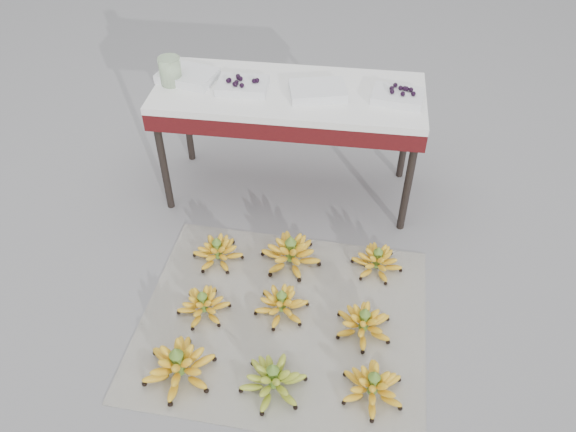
# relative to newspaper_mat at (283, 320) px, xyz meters

# --- Properties ---
(ground) EXTENTS (60.00, 60.00, 0.00)m
(ground) POSITION_rel_newspaper_mat_xyz_m (-0.11, -0.06, -0.00)
(ground) COLOR gray
(ground) RESTS_ON ground
(newspaper_mat) EXTENTS (1.29, 1.10, 0.01)m
(newspaper_mat) POSITION_rel_newspaper_mat_xyz_m (0.00, 0.00, 0.00)
(newspaper_mat) COLOR white
(newspaper_mat) RESTS_ON ground
(bunch_front_left) EXTENTS (0.36, 0.36, 0.18)m
(bunch_front_left) POSITION_rel_newspaper_mat_xyz_m (-0.38, -0.33, 0.06)
(bunch_front_left) COLOR yellow
(bunch_front_left) RESTS_ON newspaper_mat
(bunch_front_center) EXTENTS (0.28, 0.28, 0.16)m
(bunch_front_center) POSITION_rel_newspaper_mat_xyz_m (0.01, -0.33, 0.06)
(bunch_front_center) COLOR olive
(bunch_front_center) RESTS_ON newspaper_mat
(bunch_front_right) EXTENTS (0.31, 0.31, 0.16)m
(bunch_front_right) POSITION_rel_newspaper_mat_xyz_m (0.40, -0.31, 0.06)
(bunch_front_right) COLOR yellow
(bunch_front_right) RESTS_ON newspaper_mat
(bunch_mid_left) EXTENTS (0.26, 0.26, 0.14)m
(bunch_mid_left) POSITION_rel_newspaper_mat_xyz_m (-0.36, -0.00, 0.05)
(bunch_mid_left) COLOR yellow
(bunch_mid_left) RESTS_ON newspaper_mat
(bunch_mid_center) EXTENTS (0.26, 0.26, 0.15)m
(bunch_mid_center) POSITION_rel_newspaper_mat_xyz_m (-0.01, 0.05, 0.05)
(bunch_mid_center) COLOR yellow
(bunch_mid_center) RESTS_ON newspaper_mat
(bunch_mid_right) EXTENTS (0.30, 0.30, 0.15)m
(bunch_mid_right) POSITION_rel_newspaper_mat_xyz_m (0.35, -0.01, 0.06)
(bunch_mid_right) COLOR yellow
(bunch_mid_right) RESTS_ON newspaper_mat
(bunch_back_left) EXTENTS (0.25, 0.25, 0.15)m
(bunch_back_left) POSITION_rel_newspaper_mat_xyz_m (-0.37, 0.33, 0.05)
(bunch_back_left) COLOR yellow
(bunch_back_left) RESTS_ON newspaper_mat
(bunch_back_center) EXTENTS (0.35, 0.35, 0.18)m
(bunch_back_center) POSITION_rel_newspaper_mat_xyz_m (-0.01, 0.35, 0.06)
(bunch_back_center) COLOR yellow
(bunch_back_center) RESTS_ON newspaper_mat
(bunch_back_right) EXTENTS (0.29, 0.29, 0.15)m
(bunch_back_right) POSITION_rel_newspaper_mat_xyz_m (0.40, 0.37, 0.05)
(bunch_back_right) COLOR yellow
(bunch_back_right) RESTS_ON newspaper_mat
(vendor_table) EXTENTS (1.33, 0.53, 0.64)m
(vendor_table) POSITION_rel_newspaper_mat_xyz_m (-0.10, 0.91, 0.56)
(vendor_table) COLOR black
(vendor_table) RESTS_ON ground
(tray_far_left) EXTENTS (0.31, 0.25, 0.04)m
(tray_far_left) POSITION_rel_newspaper_mat_xyz_m (-0.61, 0.94, 0.66)
(tray_far_left) COLOR silver
(tray_far_left) RESTS_ON vendor_table
(tray_left) EXTENTS (0.25, 0.18, 0.06)m
(tray_left) POSITION_rel_newspaper_mat_xyz_m (-0.32, 0.88, 0.66)
(tray_left) COLOR silver
(tray_left) RESTS_ON vendor_table
(tray_right) EXTENTS (0.30, 0.25, 0.04)m
(tray_right) POSITION_rel_newspaper_mat_xyz_m (0.05, 0.88, 0.66)
(tray_right) COLOR silver
(tray_right) RESTS_ON vendor_table
(tray_far_right) EXTENTS (0.26, 0.20, 0.06)m
(tray_far_right) POSITION_rel_newspaper_mat_xyz_m (0.43, 0.88, 0.66)
(tray_far_right) COLOR silver
(tray_far_right) RESTS_ON vendor_table
(glass_jar) EXTENTS (0.13, 0.13, 0.14)m
(glass_jar) POSITION_rel_newspaper_mat_xyz_m (-0.68, 0.89, 0.70)
(glass_jar) COLOR #D5F3C1
(glass_jar) RESTS_ON vendor_table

